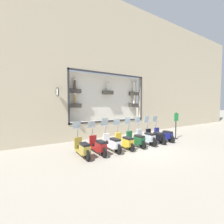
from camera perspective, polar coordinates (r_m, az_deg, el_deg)
The scene contains 11 objects.
ground_plane at distance 9.04m, azimuth 10.79°, elevation -12.98°, with size 120.00×120.00×0.00m, color gray.
building_facade at distance 11.93m, azimuth -1.28°, elevation 16.98°, with size 1.20×36.00×10.45m.
scooter_navy_0 at distance 10.73m, azimuth 19.22°, elevation -8.18°, with size 1.80×0.61×1.64m.
scooter_black_1 at distance 10.11m, azimuth 16.27°, elevation -8.83°, with size 1.79×0.60×1.68m.
scooter_silver_2 at distance 9.53m, azimuth 12.91°, elevation -9.37°, with size 1.81×0.60×1.65m.
scooter_green_3 at distance 8.99m, azimuth 9.15°, elevation -10.24°, with size 1.80×0.61×1.67m.
scooter_yellow_4 at distance 8.48m, azimuth 4.91°, elevation -11.11°, with size 1.79×0.60×1.62m.
scooter_white_5 at distance 8.04m, azimuth 0.09°, elevation -11.74°, with size 1.80×0.61×1.70m.
scooter_red_6 at distance 7.65m, azimuth -5.23°, elevation -12.65°, with size 1.80×0.61×1.54m.
scooter_olive_7 at distance 7.33m, azimuth -11.14°, elevation -13.36°, with size 1.80×0.61×1.61m.
shop_sign_post at distance 11.59m, azimuth 23.18°, elevation -4.41°, with size 0.36×0.45×1.89m.
Camera 1 is at (-6.37, 5.90, 2.51)m, focal length 24.00 mm.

